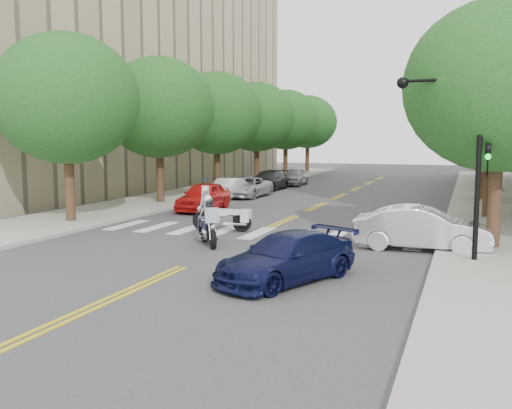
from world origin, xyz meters
The scene contains 27 objects.
ground centered at (0.00, 0.00, 0.00)m, with size 140.00×140.00×0.00m, color #38383A.
sidewalk_left centered at (-9.50, 22.00, 0.07)m, with size 5.00×60.00×0.15m, color #9E9991.
sidewalk_right centered at (9.50, 22.00, 0.07)m, with size 5.00×60.00×0.15m, color #9E9991.
building_left centered at (-26.00, 26.00, 12.00)m, with size 26.00×44.00×24.00m, color tan.
tree_l_0 centered at (-8.80, 6.00, 5.55)m, with size 6.40×6.40×8.45m.
tree_l_1 centered at (-8.80, 14.00, 5.55)m, with size 6.40×6.40×8.45m.
tree_l_2 centered at (-8.80, 22.00, 5.55)m, with size 6.40×6.40×8.45m.
tree_l_3 centered at (-8.80, 30.00, 5.55)m, with size 6.40×6.40×8.45m.
tree_l_4 centered at (-8.80, 38.00, 5.55)m, with size 6.40×6.40×8.45m.
tree_l_5 centered at (-8.80, 46.00, 5.55)m, with size 6.40×6.40×8.45m.
tree_r_0 centered at (8.80, 6.00, 5.55)m, with size 6.40×6.40×8.45m.
tree_r_1 centered at (8.80, 14.00, 5.55)m, with size 6.40×6.40×8.45m.
tree_r_2 centered at (8.80, 22.00, 5.55)m, with size 6.40×6.40×8.45m.
tree_r_3 centered at (8.80, 30.00, 5.55)m, with size 6.40×6.40×8.45m.
tree_r_4 centered at (8.80, 38.00, 5.55)m, with size 6.40×6.40×8.45m.
tree_r_5 centered at (8.80, 46.00, 5.55)m, with size 6.40×6.40×8.45m.
traffic_signal_pole centered at (7.72, 3.50, 3.72)m, with size 2.82×0.42×6.00m.
motorcycle_police centered at (-0.83, 3.56, 0.81)m, with size 1.53×1.94×1.82m.
motorcycle_parked centered at (-1.41, 6.60, 0.58)m, with size 2.57×0.65×1.66m.
officer_standing centered at (-3.29, 8.50, 0.80)m, with size 0.59×0.39×1.61m, color black.
convertible centered at (6.50, 5.27, 0.76)m, with size 1.60×4.58×1.51m, color silver.
sedan_blue centered at (3.43, -0.50, 0.65)m, with size 1.83×4.51×1.31m, color #0D1037.
parked_car_a centered at (-5.20, 12.28, 0.76)m, with size 1.79×4.45×1.52m, color red.
parked_car_b centered at (-6.30, 18.00, 0.65)m, with size 1.38×3.95×1.30m, color silver.
parked_car_c centered at (-5.53, 19.50, 0.64)m, with size 2.13×4.62×1.28m, color #A7A8AF.
parked_car_d centered at (-5.86, 24.50, 0.71)m, with size 1.99×4.90×1.42m, color black.
parked_car_e centered at (-5.31, 29.50, 0.71)m, with size 1.69×4.19×1.43m, color #A6A5AB.
Camera 1 is at (7.93, -14.90, 3.87)m, focal length 40.00 mm.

